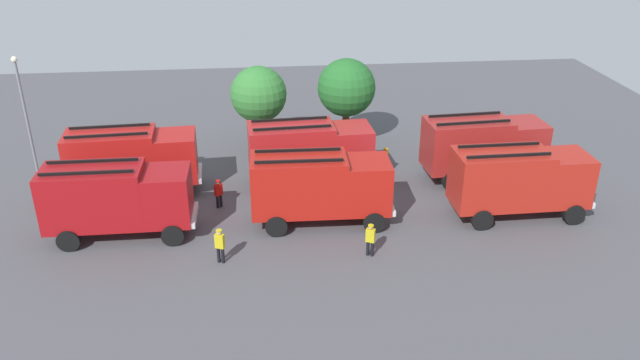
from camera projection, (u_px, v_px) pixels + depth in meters
ground_plane at (320, 203)px, 34.86m from camera, size 56.80×56.80×0.00m
fire_truck_0 at (117, 197)px, 30.77m from camera, size 7.20×2.76×3.88m
fire_truck_1 at (320, 185)px, 31.96m from camera, size 7.26×2.90×3.88m
fire_truck_2 at (519, 179)px, 32.63m from camera, size 7.23×2.84×3.88m
fire_truck_3 at (132, 158)px, 35.11m from camera, size 7.32×3.07×3.88m
fire_truck_4 at (310, 150)px, 36.14m from camera, size 7.33×3.09×3.88m
fire_truck_5 at (483, 144)px, 36.89m from camera, size 7.34×3.11×3.88m
firefighter_0 at (385, 161)px, 37.63m from camera, size 0.41×0.48×1.77m
firefighter_1 at (220, 244)px, 29.03m from camera, size 0.48×0.38×1.73m
firefighter_2 at (370, 239)px, 29.60m from camera, size 0.48×0.40×1.65m
firefighter_3 at (219, 192)px, 34.03m from camera, size 0.48×0.44×1.60m
tree_0 at (259, 95)px, 40.22m from camera, size 3.60×3.60×5.57m
tree_1 at (346, 88)px, 40.89m from camera, size 3.77×3.77×5.84m
traffic_cone_0 at (433, 155)px, 40.17m from camera, size 0.39×0.39×0.55m
traffic_cone_1 at (495, 151)px, 40.59m from camera, size 0.49×0.49×0.70m
lamppost at (24, 107)px, 36.75m from camera, size 0.36×0.36×7.16m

